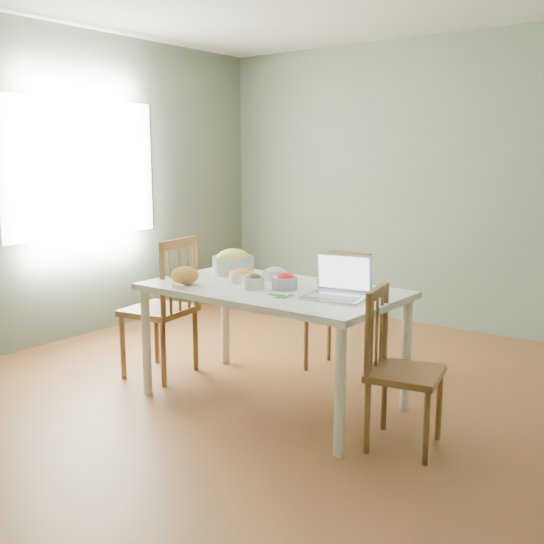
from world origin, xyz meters
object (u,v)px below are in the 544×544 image
Objects in this scene: bread_boule at (185,275)px; laptop at (335,278)px; dining_table at (272,345)px; bowl_squash at (233,262)px; chair_left at (159,307)px; chair_right at (406,369)px; chair_far at (337,313)px.

laptop is (1.01, 0.23, 0.07)m from bread_boule.
bowl_squash is (-0.52, 0.22, 0.47)m from dining_table.
dining_table is 4.59× the size of laptop.
laptop is (1.49, 0.03, 0.38)m from chair_left.
chair_left is 0.60m from bread_boule.
chair_right is at bearing -14.93° from laptop.
chair_right is at bearing -41.29° from chair_far.
chair_left is 5.57× the size of bread_boule.
laptop is at bearing 82.11° from chair_left.
bread_boule is 0.52× the size of laptop.
chair_left is at bearing -137.76° from chair_far.
chair_far is at bearing 48.37° from bowl_squash.
chair_far reaches higher than dining_table.
bowl_squash is at bearing 157.06° from dining_table.
laptop is (-0.49, 0.05, 0.45)m from chair_right.
chair_left reaches higher than bread_boule.
dining_table is 0.73m from bread_boule.
bread_boule is 1.04m from laptop.
dining_table is 1.60× the size of chair_left.
chair_right is at bearing -11.48° from bowl_squash.
bowl_squash is at bearing 155.91° from laptop.
bowl_squash is 0.83× the size of laptop.
dining_table is 0.80m from chair_far.
chair_right is at bearing 7.01° from bread_boule.
dining_table is 1.85× the size of chair_far.
chair_far is 0.88m from bowl_squash.
dining_table is at bearing -89.50° from chair_far.
bread_boule is (0.48, -0.20, 0.32)m from chair_left.
chair_right is 2.98× the size of bowl_squash.
bowl_squash is (-0.52, -0.58, 0.41)m from chair_far.
chair_far is 2.48× the size of laptop.
laptop is at bearing -58.83° from chair_far.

